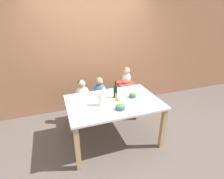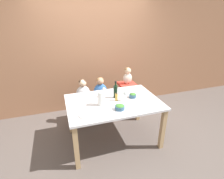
# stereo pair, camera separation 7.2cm
# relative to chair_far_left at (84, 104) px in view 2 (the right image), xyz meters

# --- Properties ---
(ground_plane) EXTENTS (14.00, 14.00, 0.00)m
(ground_plane) POSITION_rel_chair_far_left_xyz_m (0.39, -0.74, -0.40)
(ground_plane) COLOR #564C47
(wall_back) EXTENTS (10.00, 0.06, 2.70)m
(wall_back) POSITION_rel_chair_far_left_xyz_m (0.39, 0.63, 0.95)
(wall_back) COLOR #9E6B4C
(wall_back) RESTS_ON ground_plane
(dining_table) EXTENTS (1.52, 1.02, 0.78)m
(dining_table) POSITION_rel_chair_far_left_xyz_m (0.39, -0.74, 0.28)
(dining_table) COLOR silver
(dining_table) RESTS_ON ground_plane
(chair_far_left) EXTENTS (0.41, 0.42, 0.47)m
(chair_far_left) POSITION_rel_chair_far_left_xyz_m (0.00, 0.00, 0.00)
(chair_far_left) COLOR silver
(chair_far_left) RESTS_ON ground_plane
(chair_far_center) EXTENTS (0.41, 0.42, 0.47)m
(chair_far_center) POSITION_rel_chair_far_left_xyz_m (0.35, 0.00, 0.00)
(chair_far_center) COLOR silver
(chair_far_center) RESTS_ON ground_plane
(chair_right_highchair) EXTENTS (0.35, 0.36, 0.74)m
(chair_right_highchair) POSITION_rel_chair_far_left_xyz_m (0.95, 0.00, 0.18)
(chair_right_highchair) COLOR silver
(chair_right_highchair) RESTS_ON ground_plane
(person_child_left) EXTENTS (0.28, 0.17, 0.47)m
(person_child_left) POSITION_rel_chair_far_left_xyz_m (0.00, 0.00, 0.30)
(person_child_left) COLOR silver
(person_child_left) RESTS_ON chair_far_left
(person_child_center) EXTENTS (0.28, 0.17, 0.47)m
(person_child_center) POSITION_rel_chair_far_left_xyz_m (0.35, 0.00, 0.30)
(person_child_center) COLOR #3366B2
(person_child_center) RESTS_ON chair_far_center
(person_baby_right) EXTENTS (0.19, 0.14, 0.35)m
(person_baby_right) POSITION_rel_chair_far_left_xyz_m (0.95, 0.00, 0.53)
(person_baby_right) COLOR beige
(person_baby_right) RESTS_ON chair_right_highchair
(wine_bottle) EXTENTS (0.07, 0.07, 0.30)m
(wine_bottle) POSITION_rel_chair_far_left_xyz_m (0.47, -0.62, 0.50)
(wine_bottle) COLOR black
(wine_bottle) RESTS_ON dining_table
(paper_towel_roll) EXTENTS (0.11, 0.11, 0.23)m
(paper_towel_roll) POSITION_rel_chair_far_left_xyz_m (0.17, -0.80, 0.49)
(paper_towel_roll) COLOR white
(paper_towel_roll) RESTS_ON dining_table
(wine_glass_near) EXTENTS (0.07, 0.07, 0.18)m
(wine_glass_near) POSITION_rel_chair_far_left_xyz_m (0.58, -0.78, 0.51)
(wine_glass_near) COLOR white
(wine_glass_near) RESTS_ON dining_table
(wine_glass_far) EXTENTS (0.07, 0.07, 0.18)m
(wine_glass_far) POSITION_rel_chair_far_left_xyz_m (0.29, -0.54, 0.51)
(wine_glass_far) COLOR white
(wine_glass_far) RESTS_ON dining_table
(salad_bowl_large) EXTENTS (0.15, 0.15, 0.08)m
(salad_bowl_large) POSITION_rel_chair_far_left_xyz_m (0.40, -1.02, 0.42)
(salad_bowl_large) COLOR #335675
(salad_bowl_large) RESTS_ON dining_table
(salad_bowl_small) EXTENTS (0.12, 0.12, 0.08)m
(salad_bowl_small) POSITION_rel_chair_far_left_xyz_m (0.75, -0.71, 0.42)
(salad_bowl_small) COLOR #335675
(salad_bowl_small) RESTS_ON dining_table
(dinner_plate_front_left) EXTENTS (0.22, 0.22, 0.01)m
(dinner_plate_front_left) POSITION_rel_chair_far_left_xyz_m (-0.11, -1.03, 0.39)
(dinner_plate_front_left) COLOR silver
(dinner_plate_front_left) RESTS_ON dining_table
(dinner_plate_back_left) EXTENTS (0.22, 0.22, 0.01)m
(dinner_plate_back_left) POSITION_rel_chair_far_left_xyz_m (0.04, -0.43, 0.39)
(dinner_plate_back_left) COLOR silver
(dinner_plate_back_left) RESTS_ON dining_table
(dinner_plate_back_right) EXTENTS (0.22, 0.22, 0.01)m
(dinner_plate_back_right) POSITION_rel_chair_far_left_xyz_m (0.87, -0.47, 0.39)
(dinner_plate_back_right) COLOR silver
(dinner_plate_back_right) RESTS_ON dining_table
(condiment_bottle_hot_sauce) EXTENTS (0.04, 0.04, 0.15)m
(condiment_bottle_hot_sauce) POSITION_rel_chair_far_left_xyz_m (0.44, -0.73, 0.45)
(condiment_bottle_hot_sauce) COLOR #BC8E33
(condiment_bottle_hot_sauce) RESTS_ON dining_table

